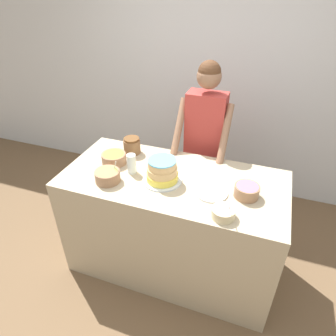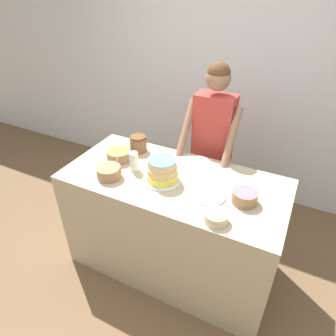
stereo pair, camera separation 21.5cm
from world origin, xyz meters
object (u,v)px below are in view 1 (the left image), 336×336
object	(u,v)px
cake	(162,171)
drinking_glass	(132,164)
frosting_bowl_orange	(114,158)
stoneware_jar	(132,146)
frosting_bowl_olive	(107,176)
frosting_bowl_purple	(247,191)
frosting_bowl_white	(223,213)
ceramic_plate	(211,192)
person_baker	(205,134)

from	to	relation	value
cake	drinking_glass	world-z (taller)	cake
frosting_bowl_orange	stoneware_jar	world-z (taller)	stoneware_jar
cake	frosting_bowl_olive	world-z (taller)	cake
frosting_bowl_purple	drinking_glass	distance (m)	0.86
frosting_bowl_white	ceramic_plate	bearing A→B (deg)	119.64
drinking_glass	stoneware_jar	distance (m)	0.30
frosting_bowl_purple	frosting_bowl_white	bearing A→B (deg)	-112.62
frosting_bowl_orange	frosting_bowl_olive	size ratio (longest dim) A/B	1.06
cake	frosting_bowl_white	world-z (taller)	cake
frosting_bowl_olive	stoneware_jar	world-z (taller)	frosting_bowl_olive
person_baker	ceramic_plate	size ratio (longest dim) A/B	7.22
frosting_bowl_purple	drinking_glass	xyz separation A→B (m)	(-0.86, 0.00, 0.03)
frosting_bowl_olive	ceramic_plate	size ratio (longest dim) A/B	0.80
frosting_bowl_purple	stoneware_jar	xyz separation A→B (m)	(-0.99, 0.28, 0.02)
frosting_bowl_white	drinking_glass	world-z (taller)	drinking_glass
frosting_bowl_olive	drinking_glass	distance (m)	0.20
drinking_glass	frosting_bowl_olive	bearing A→B (deg)	-125.22
frosting_bowl_white	stoneware_jar	distance (m)	1.03
person_baker	frosting_bowl_white	size ratio (longest dim) A/B	11.13
cake	ceramic_plate	distance (m)	0.38
frosting_bowl_olive	person_baker	bearing A→B (deg)	56.88
cake	frosting_bowl_olive	distance (m)	0.40
frosting_bowl_white	cake	bearing A→B (deg)	154.33
frosting_bowl_olive	drinking_glass	size ratio (longest dim) A/B	1.19
cake	drinking_glass	distance (m)	0.26
ceramic_plate	cake	bearing A→B (deg)	176.46
person_baker	frosting_bowl_purple	xyz separation A→B (m)	(0.46, -0.64, -0.05)
drinking_glass	cake	bearing A→B (deg)	-5.30
stoneware_jar	drinking_glass	bearing A→B (deg)	-64.76
frosting_bowl_orange	drinking_glass	world-z (taller)	drinking_glass
person_baker	drinking_glass	bearing A→B (deg)	-122.56
stoneware_jar	frosting_bowl_olive	bearing A→B (deg)	-88.43
frosting_bowl_white	ceramic_plate	world-z (taller)	frosting_bowl_white
frosting_bowl_olive	stoneware_jar	size ratio (longest dim) A/B	1.30
frosting_bowl_white	frosting_bowl_purple	world-z (taller)	frosting_bowl_white
cake	frosting_bowl_orange	xyz separation A→B (m)	(-0.45, 0.10, -0.04)
frosting_bowl_purple	cake	bearing A→B (deg)	-178.00
frosting_bowl_orange	frosting_bowl_purple	world-z (taller)	frosting_bowl_purple
person_baker	stoneware_jar	distance (m)	0.65
cake	frosting_bowl_orange	size ratio (longest dim) A/B	1.50
frosting_bowl_olive	drinking_glass	world-z (taller)	frosting_bowl_olive
person_baker	frosting_bowl_white	world-z (taller)	person_baker
frosting_bowl_orange	frosting_bowl_white	bearing A→B (deg)	-19.60
frosting_bowl_orange	ceramic_plate	size ratio (longest dim) A/B	0.85
cake	frosting_bowl_white	bearing A→B (deg)	-25.67
frosting_bowl_orange	ceramic_plate	world-z (taller)	frosting_bowl_orange
frosting_bowl_orange	frosting_bowl_purple	distance (m)	1.06
stoneware_jar	cake	bearing A→B (deg)	-37.60
cake	frosting_bowl_purple	xyz separation A→B (m)	(0.60, 0.02, -0.03)
stoneware_jar	ceramic_plate	bearing A→B (deg)	-22.85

